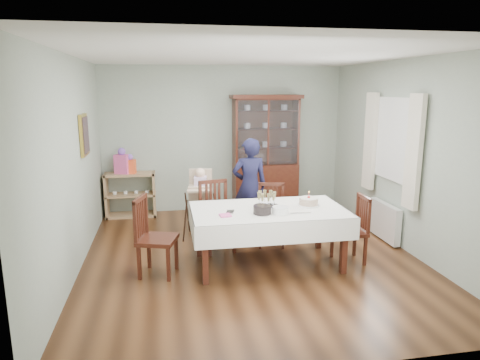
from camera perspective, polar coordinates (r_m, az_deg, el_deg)
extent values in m
plane|color=#593319|center=(6.04, 1.38, -10.14)|extent=(5.00, 5.00, 0.00)
plane|color=#9EAA99|center=(8.11, -2.15, 5.48)|extent=(4.50, 0.00, 4.50)
plane|color=#9EAA99|center=(5.66, -21.47, 1.74)|extent=(0.00, 5.00, 5.00)
plane|color=#9EAA99|center=(6.50, 21.28, 3.00)|extent=(0.00, 5.00, 5.00)
plane|color=white|center=(5.60, 1.52, 16.34)|extent=(5.00, 5.00, 0.00)
cube|color=#421F10|center=(5.57, 3.80, -4.27)|extent=(1.90, 1.06, 0.06)
cube|color=silver|center=(5.56, 3.80, -3.92)|extent=(2.01, 1.16, 0.01)
cube|color=#421F10|center=(8.17, 3.35, -0.90)|extent=(1.20, 0.45, 0.90)
cube|color=white|center=(7.81, 3.78, 6.32)|extent=(1.12, 0.01, 1.16)
cube|color=#421F10|center=(7.96, 3.51, 11.04)|extent=(1.30, 0.48, 0.07)
cube|color=tan|center=(8.10, -14.24, -4.52)|extent=(0.90, 0.38, 0.04)
cube|color=tan|center=(8.00, -14.38, -1.91)|extent=(0.90, 0.38, 0.03)
cube|color=tan|center=(7.92, -14.52, 0.76)|extent=(0.90, 0.38, 0.04)
cube|color=tan|center=(8.04, -17.36, -2.01)|extent=(0.04, 0.38, 0.80)
cube|color=tan|center=(7.98, -11.37, -1.80)|extent=(0.04, 0.38, 0.80)
cube|color=gold|center=(6.40, -20.07, 5.67)|extent=(0.04, 0.48, 0.58)
cube|color=white|center=(6.72, 19.87, 5.10)|extent=(0.04, 1.02, 1.22)
cube|color=silver|center=(6.17, 22.17, 3.43)|extent=(0.07, 0.30, 1.55)
cube|color=silver|center=(7.24, 16.96, 4.96)|extent=(0.07, 0.30, 1.55)
cube|color=white|center=(6.94, 18.70, -5.19)|extent=(0.10, 0.80, 0.55)
cube|color=#421F10|center=(6.11, -2.99, -5.33)|extent=(0.53, 0.53, 0.05)
cube|color=#421F10|center=(6.22, -3.63, -2.40)|extent=(0.43, 0.13, 0.53)
cube|color=#421F10|center=(6.35, 4.21, -5.06)|extent=(0.48, 0.48, 0.05)
cube|color=#421F10|center=(6.46, 4.18, -2.46)|extent=(0.39, 0.12, 0.48)
cube|color=#421F10|center=(5.43, -10.94, -7.82)|extent=(0.56, 0.56, 0.05)
cube|color=#421F10|center=(5.41, -13.10, -4.96)|extent=(0.16, 0.42, 0.53)
cube|color=#421F10|center=(5.93, 14.33, -6.70)|extent=(0.41, 0.41, 0.05)
cube|color=#421F10|center=(5.93, 16.09, -4.29)|extent=(0.04, 0.39, 0.48)
imported|color=black|center=(6.77, 1.30, -0.84)|extent=(0.57, 0.38, 1.54)
cube|color=tan|center=(6.68, -5.28, -1.74)|extent=(0.40, 0.36, 0.25)
cube|color=tan|center=(6.63, -5.31, 0.03)|extent=(0.36, 0.11, 0.29)
cube|color=tan|center=(6.66, -5.29, -1.03)|extent=(0.40, 0.22, 0.03)
cube|color=silver|center=(6.64, -5.31, -0.33)|extent=(0.21, 0.17, 0.19)
sphere|color=beige|center=(6.61, -5.33, 0.92)|extent=(0.16, 0.16, 0.16)
cylinder|color=silver|center=(5.63, 3.56, -3.58)|extent=(0.34, 0.34, 0.01)
torus|color=silver|center=(5.63, 3.56, -3.49)|extent=(0.34, 0.34, 0.01)
cylinder|color=white|center=(5.77, 9.12, -3.31)|extent=(0.29, 0.29, 0.02)
cylinder|color=brown|center=(5.76, 9.13, -2.82)|extent=(0.25, 0.25, 0.09)
cylinder|color=silver|center=(5.74, 9.15, -2.37)|extent=(0.25, 0.25, 0.01)
cylinder|color=#F24C4C|center=(5.73, 9.16, -1.95)|extent=(0.01, 0.01, 0.07)
sphere|color=yellow|center=(5.72, 9.18, -1.57)|extent=(0.02, 0.02, 0.02)
cylinder|color=black|center=(5.33, 2.97, -3.96)|extent=(0.24, 0.24, 0.11)
cylinder|color=white|center=(5.35, 5.42, -4.03)|extent=(0.26, 0.26, 0.09)
cube|color=#E9569D|center=(5.24, -1.98, -4.73)|extent=(0.15, 0.15, 0.02)
cube|color=silver|center=(5.40, 8.11, -4.37)|extent=(0.27, 0.03, 0.01)
cube|color=#E9569D|center=(7.88, -15.43, 2.05)|extent=(0.29, 0.24, 0.34)
sphere|color=#E533B2|center=(7.84, -15.52, 3.68)|extent=(0.14, 0.14, 0.14)
cube|color=#FF5A28|center=(7.87, -14.42, 1.75)|extent=(0.21, 0.16, 0.24)
sphere|color=#E533B2|center=(7.85, -14.49, 2.97)|extent=(0.11, 0.11, 0.11)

